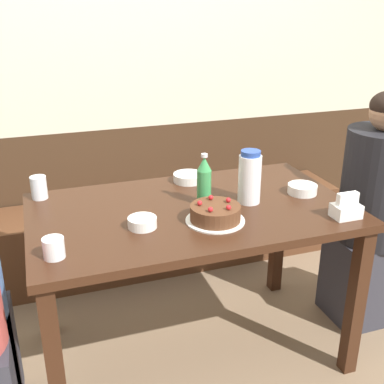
{
  "coord_description": "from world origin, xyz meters",
  "views": [
    {
      "loc": [
        -0.6,
        -1.74,
        1.56
      ],
      "look_at": [
        0.02,
        0.05,
        0.79
      ],
      "focal_mm": 45.0,
      "sensor_mm": 36.0,
      "label": 1
    }
  ],
  "objects_px": {
    "birthday_cake": "(215,214)",
    "bowl_soup_white": "(188,178)",
    "soju_bottle": "(204,180)",
    "napkin_holder": "(346,208)",
    "bench_seat": "(148,234)",
    "glass_tumbler_short": "(39,188)",
    "bowl_side_dish": "(142,222)",
    "person_teal_shirt": "(373,217)",
    "glass_water_tall": "(54,248)",
    "bowl_rice_small": "(302,189)",
    "water_pitcher": "(250,177)"
  },
  "relations": [
    {
      "from": "bench_seat",
      "to": "bowl_side_dish",
      "type": "relative_size",
      "value": 21.74
    },
    {
      "from": "glass_water_tall",
      "to": "glass_tumbler_short",
      "type": "xyz_separation_m",
      "value": [
        -0.02,
        0.55,
        0.01
      ]
    },
    {
      "from": "bench_seat",
      "to": "person_teal_shirt",
      "type": "bearing_deg",
      "value": -42.41
    },
    {
      "from": "water_pitcher",
      "to": "person_teal_shirt",
      "type": "relative_size",
      "value": 0.2
    },
    {
      "from": "bench_seat",
      "to": "person_teal_shirt",
      "type": "relative_size",
      "value": 2.06
    },
    {
      "from": "water_pitcher",
      "to": "bowl_side_dish",
      "type": "bearing_deg",
      "value": -169.25
    },
    {
      "from": "birthday_cake",
      "to": "glass_water_tall",
      "type": "distance_m",
      "value": 0.63
    },
    {
      "from": "water_pitcher",
      "to": "soju_bottle",
      "type": "height_order",
      "value": "water_pitcher"
    },
    {
      "from": "bench_seat",
      "to": "napkin_holder",
      "type": "xyz_separation_m",
      "value": [
        0.55,
        -1.12,
        0.56
      ]
    },
    {
      "from": "person_teal_shirt",
      "to": "birthday_cake",
      "type": "bearing_deg",
      "value": 8.6
    },
    {
      "from": "bench_seat",
      "to": "water_pitcher",
      "type": "height_order",
      "value": "water_pitcher"
    },
    {
      "from": "glass_water_tall",
      "to": "person_teal_shirt",
      "type": "xyz_separation_m",
      "value": [
        1.5,
        0.22,
        -0.21
      ]
    },
    {
      "from": "person_teal_shirt",
      "to": "bowl_rice_small",
      "type": "bearing_deg",
      "value": -1.37
    },
    {
      "from": "glass_water_tall",
      "to": "birthday_cake",
      "type": "bearing_deg",
      "value": 8.12
    },
    {
      "from": "bowl_rice_small",
      "to": "bowl_side_dish",
      "type": "relative_size",
      "value": 1.17
    },
    {
      "from": "bench_seat",
      "to": "birthday_cake",
      "type": "relative_size",
      "value": 10.32
    },
    {
      "from": "napkin_holder",
      "to": "glass_tumbler_short",
      "type": "bearing_deg",
      "value": 152.38
    },
    {
      "from": "soju_bottle",
      "to": "person_teal_shirt",
      "type": "xyz_separation_m",
      "value": [
        0.86,
        -0.04,
        -0.28
      ]
    },
    {
      "from": "birthday_cake",
      "to": "bowl_rice_small",
      "type": "height_order",
      "value": "birthday_cake"
    },
    {
      "from": "bowl_soup_white",
      "to": "person_teal_shirt",
      "type": "relative_size",
      "value": 0.12
    },
    {
      "from": "bench_seat",
      "to": "bowl_soup_white",
      "type": "relative_size",
      "value": 16.79
    },
    {
      "from": "soju_bottle",
      "to": "napkin_holder",
      "type": "distance_m",
      "value": 0.58
    },
    {
      "from": "bowl_rice_small",
      "to": "glass_tumbler_short",
      "type": "height_order",
      "value": "glass_tumbler_short"
    },
    {
      "from": "bowl_rice_small",
      "to": "glass_tumbler_short",
      "type": "xyz_separation_m",
      "value": [
        -1.12,
        0.32,
        0.03
      ]
    },
    {
      "from": "birthday_cake",
      "to": "glass_tumbler_short",
      "type": "bearing_deg",
      "value": 144.02
    },
    {
      "from": "bowl_rice_small",
      "to": "glass_water_tall",
      "type": "relative_size",
      "value": 1.77
    },
    {
      "from": "napkin_holder",
      "to": "glass_water_tall",
      "type": "xyz_separation_m",
      "value": [
        -1.13,
        0.05,
        -0.0
      ]
    },
    {
      "from": "bowl_soup_white",
      "to": "bench_seat",
      "type": "bearing_deg",
      "value": 99.24
    },
    {
      "from": "bench_seat",
      "to": "bowl_soup_white",
      "type": "bearing_deg",
      "value": -80.76
    },
    {
      "from": "bench_seat",
      "to": "birthday_cake",
      "type": "bearing_deg",
      "value": -87.34
    },
    {
      "from": "napkin_holder",
      "to": "bowl_rice_small",
      "type": "bearing_deg",
      "value": 96.37
    },
    {
      "from": "napkin_holder",
      "to": "person_teal_shirt",
      "type": "distance_m",
      "value": 0.51
    },
    {
      "from": "birthday_cake",
      "to": "water_pitcher",
      "type": "bearing_deg",
      "value": 32.67
    },
    {
      "from": "person_teal_shirt",
      "to": "glass_water_tall",
      "type": "bearing_deg",
      "value": 8.4
    },
    {
      "from": "birthday_cake",
      "to": "glass_water_tall",
      "type": "bearing_deg",
      "value": -171.88
    },
    {
      "from": "bench_seat",
      "to": "bowl_rice_small",
      "type": "relative_size",
      "value": 18.55
    },
    {
      "from": "glass_tumbler_short",
      "to": "person_teal_shirt",
      "type": "distance_m",
      "value": 1.58
    },
    {
      "from": "water_pitcher",
      "to": "bowl_side_dish",
      "type": "relative_size",
      "value": 2.07
    },
    {
      "from": "glass_water_tall",
      "to": "glass_tumbler_short",
      "type": "relative_size",
      "value": 0.73
    },
    {
      "from": "water_pitcher",
      "to": "napkin_holder",
      "type": "distance_m",
      "value": 0.41
    },
    {
      "from": "water_pitcher",
      "to": "bowl_side_dish",
      "type": "distance_m",
      "value": 0.51
    },
    {
      "from": "birthday_cake",
      "to": "person_teal_shirt",
      "type": "height_order",
      "value": "person_teal_shirt"
    },
    {
      "from": "bowl_side_dish",
      "to": "glass_water_tall",
      "type": "height_order",
      "value": "glass_water_tall"
    },
    {
      "from": "napkin_holder",
      "to": "person_teal_shirt",
      "type": "xyz_separation_m",
      "value": [
        0.38,
        0.27,
        -0.21
      ]
    },
    {
      "from": "bench_seat",
      "to": "glass_tumbler_short",
      "type": "height_order",
      "value": "glass_tumbler_short"
    },
    {
      "from": "birthday_cake",
      "to": "bowl_side_dish",
      "type": "xyz_separation_m",
      "value": [
        -0.28,
        0.04,
        -0.01
      ]
    },
    {
      "from": "bowl_side_dish",
      "to": "person_teal_shirt",
      "type": "relative_size",
      "value": 0.09
    },
    {
      "from": "birthday_cake",
      "to": "bowl_soup_white",
      "type": "relative_size",
      "value": 1.63
    },
    {
      "from": "soju_bottle",
      "to": "glass_tumbler_short",
      "type": "relative_size",
      "value": 2.21
    },
    {
      "from": "bench_seat",
      "to": "glass_water_tall",
      "type": "bearing_deg",
      "value": -118.19
    }
  ]
}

